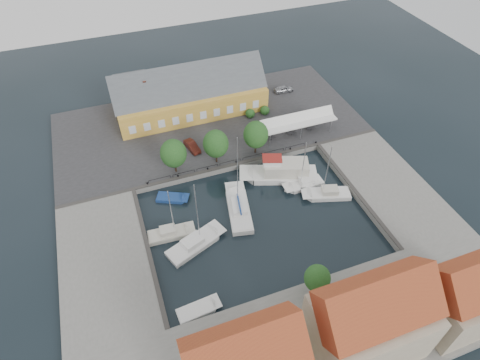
% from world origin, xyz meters
% --- Properties ---
extents(ground, '(140.00, 140.00, 0.00)m').
position_xyz_m(ground, '(0.00, 0.00, 0.00)').
color(ground, black).
rests_on(ground, ground).
extents(north_quay, '(56.00, 26.00, 1.00)m').
position_xyz_m(north_quay, '(0.00, 23.00, 0.50)').
color(north_quay, '#2D2D30').
rests_on(north_quay, ground).
extents(west_quay, '(12.00, 24.00, 1.00)m').
position_xyz_m(west_quay, '(-22.00, -2.00, 0.50)').
color(west_quay, slate).
rests_on(west_quay, ground).
extents(east_quay, '(12.00, 24.00, 1.00)m').
position_xyz_m(east_quay, '(22.00, -2.00, 0.50)').
color(east_quay, slate).
rests_on(east_quay, ground).
extents(south_bank, '(56.00, 14.00, 1.00)m').
position_xyz_m(south_bank, '(0.00, -21.00, 0.50)').
color(south_bank, slate).
rests_on(south_bank, ground).
extents(quay_edge_fittings, '(56.00, 24.72, 0.40)m').
position_xyz_m(quay_edge_fittings, '(0.02, 4.75, 1.06)').
color(quay_edge_fittings, '#383533').
rests_on(quay_edge_fittings, north_quay).
extents(warehouse, '(28.56, 14.00, 9.55)m').
position_xyz_m(warehouse, '(-2.60, 28.36, 4.43)').
color(warehouse, gold).
rests_on(warehouse, north_quay).
extents(tent_canopy, '(14.00, 4.00, 2.83)m').
position_xyz_m(tent_canopy, '(14.00, 14.50, 3.68)').
color(tent_canopy, white).
rests_on(tent_canopy, north_quay).
extents(quay_trees, '(18.20, 4.20, 6.30)m').
position_xyz_m(quay_trees, '(-2.00, 12.00, 4.88)').
color(quay_trees, black).
rests_on(quay_trees, north_quay).
extents(car_silver, '(4.05, 1.78, 1.36)m').
position_xyz_m(car_silver, '(17.66, 28.02, 1.68)').
color(car_silver, '#9C9EA4').
rests_on(car_silver, north_quay).
extents(car_red, '(2.34, 4.32, 1.35)m').
position_xyz_m(car_red, '(-4.98, 16.56, 1.68)').
color(car_red, '#4F1A12').
rests_on(car_red, north_quay).
extents(center_sailboat, '(5.05, 10.63, 13.95)m').
position_xyz_m(center_sailboat, '(-1.97, 1.20, 0.36)').
color(center_sailboat, white).
rests_on(center_sailboat, ground).
extents(trawler, '(13.21, 7.85, 5.00)m').
position_xyz_m(trawler, '(7.18, 5.77, 1.02)').
color(trawler, white).
rests_on(trawler, ground).
extents(east_boat_a, '(6.85, 2.34, 9.85)m').
position_xyz_m(east_boat_a, '(9.76, 2.58, 0.26)').
color(east_boat_a, white).
rests_on(east_boat_a, ground).
extents(east_boat_b, '(8.04, 4.65, 10.65)m').
position_xyz_m(east_boat_b, '(12.20, -0.62, 0.26)').
color(east_boat_b, white).
rests_on(east_boat_b, ground).
extents(west_boat_b, '(6.95, 2.76, 9.51)m').
position_xyz_m(west_boat_b, '(-12.78, 0.16, 0.26)').
color(west_boat_b, beige).
rests_on(west_boat_b, ground).
extents(west_boat_c, '(9.32, 5.96, 12.07)m').
position_xyz_m(west_boat_c, '(-9.93, -2.77, 0.26)').
color(west_boat_c, white).
rests_on(west_boat_c, ground).
extents(launch_sw, '(5.69, 2.52, 0.98)m').
position_xyz_m(launch_sw, '(-12.22, -12.44, 0.09)').
color(launch_sw, white).
rests_on(launch_sw, ground).
extents(launch_nw, '(5.36, 3.97, 0.88)m').
position_xyz_m(launch_nw, '(-10.93, 7.12, 0.09)').
color(launch_nw, navy).
rests_on(launch_nw, ground).
extents(townhouses, '(36.30, 8.50, 12.00)m').
position_xyz_m(townhouses, '(1.93, -23.24, 5.82)').
color(townhouses, '#BAAD8F').
rests_on(townhouses, south_bank).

